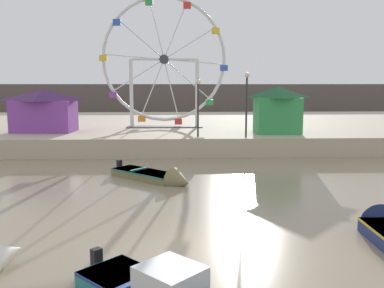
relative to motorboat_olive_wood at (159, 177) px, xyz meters
name	(u,v)px	position (x,y,z in m)	size (l,w,h in m)	color
ground_plane	(193,256)	(1.27, -8.91, -0.20)	(240.00, 240.00, 0.00)	gray
quay_promenade	(181,128)	(1.27, 17.73, 0.41)	(110.00, 23.40, 1.23)	#B7A88E
distant_town_skyline	(179,100)	(1.27, 38.37, 2.00)	(140.00, 3.00, 4.40)	#564C47
motorboat_olive_wood	(159,177)	(0.00, 0.00, 0.00)	(4.34, 4.07, 1.23)	olive
ferris_wheel_white_frame	(164,62)	(-0.06, 12.93, 6.03)	(9.76, 1.20, 9.95)	silver
carnival_booth_purple_stall	(44,110)	(-8.52, 10.29, 2.59)	(4.75, 2.95, 3.00)	purple
carnival_booth_green_kiosk	(277,109)	(7.82, 8.90, 2.71)	(3.32, 2.80, 3.24)	#33934C
promenade_lamp_near	(198,99)	(2.25, 7.10, 3.46)	(0.32, 0.32, 3.70)	#2D2D33
promenade_lamp_far	(247,95)	(5.33, 6.84, 3.69)	(0.32, 0.32, 4.10)	#2D2D33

